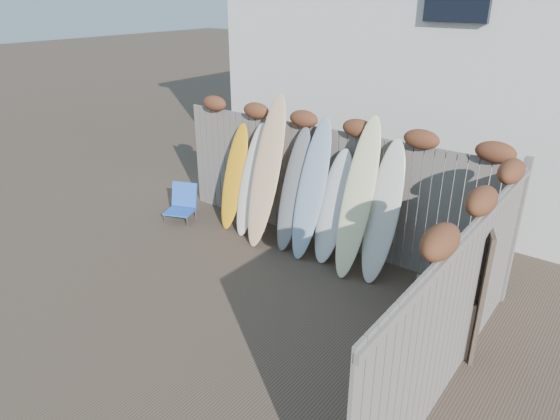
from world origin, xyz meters
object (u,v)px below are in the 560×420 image
Objects in this scene: wooden_crate at (441,316)px; lattice_panel at (477,281)px; beach_chair at (182,203)px; surfboard_0 at (234,177)px.

lattice_panel is at bearing 51.52° from wooden_crate.
beach_chair is 1.24m from surfboard_0.
beach_chair is at bearing -157.85° from surfboard_0.
lattice_panel is 0.85× the size of surfboard_0.
surfboard_0 is at bearing 23.03° from beach_chair.
lattice_panel is at bearing -9.86° from surfboard_0.
surfboard_0 reaches higher than lattice_panel.
wooden_crate is 0.60m from lattice_panel.
surfboard_0 is (-4.29, 1.04, 0.55)m from wooden_crate.
surfboard_0 reaches higher than wooden_crate.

